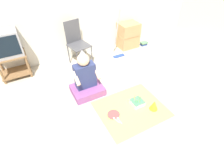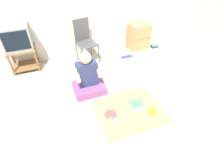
{
  "view_description": "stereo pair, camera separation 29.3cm",
  "coord_description": "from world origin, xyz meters",
  "px_view_note": "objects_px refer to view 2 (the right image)",
  "views": [
    {
      "loc": [
        -1.23,
        -1.72,
        2.21
      ],
      "look_at": [
        -0.14,
        0.27,
        0.35
      ],
      "focal_mm": 28.0,
      "sensor_mm": 36.0,
      "label": 1
    },
    {
      "loc": [
        -0.96,
        -1.85,
        2.21
      ],
      "look_at": [
        -0.14,
        0.27,
        0.35
      ],
      "focal_mm": 28.0,
      "sensor_mm": 36.0,
      "label": 2
    }
  ],
  "objects_px": {
    "paper_plate": "(111,114)",
    "folding_chair": "(85,39)",
    "party_hat_blue": "(153,109)",
    "tv": "(16,38)",
    "cardboard_box_stack": "(139,36)",
    "book_pile": "(154,46)",
    "person_seated": "(88,78)",
    "birthday_cake": "(136,105)",
    "dust_mop": "(126,44)"
  },
  "relations": [
    {
      "from": "tv",
      "to": "folding_chair",
      "type": "xyz_separation_m",
      "value": [
        1.33,
        -0.12,
        -0.19
      ]
    },
    {
      "from": "cardboard_box_stack",
      "to": "birthday_cake",
      "type": "height_order",
      "value": "cardboard_box_stack"
    },
    {
      "from": "party_hat_blue",
      "to": "dust_mop",
      "type": "bearing_deg",
      "value": 78.68
    },
    {
      "from": "cardboard_box_stack",
      "to": "party_hat_blue",
      "type": "distance_m",
      "value": 2.3
    },
    {
      "from": "tv",
      "to": "person_seated",
      "type": "xyz_separation_m",
      "value": [
        1.09,
        -1.2,
        -0.45
      ]
    },
    {
      "from": "paper_plate",
      "to": "folding_chair",
      "type": "bearing_deg",
      "value": 87.43
    },
    {
      "from": "book_pile",
      "to": "paper_plate",
      "type": "distance_m",
      "value": 2.63
    },
    {
      "from": "folding_chair",
      "to": "dust_mop",
      "type": "relative_size",
      "value": 0.84
    },
    {
      "from": "tv",
      "to": "book_pile",
      "type": "relative_size",
      "value": 2.7
    },
    {
      "from": "folding_chair",
      "to": "tv",
      "type": "bearing_deg",
      "value": 174.8
    },
    {
      "from": "birthday_cake",
      "to": "paper_plate",
      "type": "bearing_deg",
      "value": -178.5
    },
    {
      "from": "dust_mop",
      "to": "party_hat_blue",
      "type": "distance_m",
      "value": 1.91
    },
    {
      "from": "tv",
      "to": "paper_plate",
      "type": "bearing_deg",
      "value": -57.19
    },
    {
      "from": "folding_chair",
      "to": "party_hat_blue",
      "type": "xyz_separation_m",
      "value": [
        0.58,
        -2.03,
        -0.45
      ]
    },
    {
      "from": "tv",
      "to": "person_seated",
      "type": "relative_size",
      "value": 0.6
    },
    {
      "from": "person_seated",
      "to": "paper_plate",
      "type": "distance_m",
      "value": 0.8
    },
    {
      "from": "dust_mop",
      "to": "person_seated",
      "type": "relative_size",
      "value": 1.3
    },
    {
      "from": "book_pile",
      "to": "folding_chair",
      "type": "bearing_deg",
      "value": 178.99
    },
    {
      "from": "tv",
      "to": "book_pile",
      "type": "xyz_separation_m",
      "value": [
        3.19,
        -0.15,
        -0.69
      ]
    },
    {
      "from": "tv",
      "to": "person_seated",
      "type": "bearing_deg",
      "value": -47.9
    },
    {
      "from": "person_seated",
      "to": "paper_plate",
      "type": "relative_size",
      "value": 4.21
    },
    {
      "from": "dust_mop",
      "to": "book_pile",
      "type": "height_order",
      "value": "dust_mop"
    },
    {
      "from": "person_seated",
      "to": "paper_plate",
      "type": "height_order",
      "value": "person_seated"
    },
    {
      "from": "person_seated",
      "to": "birthday_cake",
      "type": "distance_m",
      "value": 0.99
    },
    {
      "from": "cardboard_box_stack",
      "to": "person_seated",
      "type": "xyz_separation_m",
      "value": [
        -1.66,
        -1.19,
        -0.04
      ]
    },
    {
      "from": "tv",
      "to": "birthday_cake",
      "type": "relative_size",
      "value": 2.47
    },
    {
      "from": "tv",
      "to": "party_hat_blue",
      "type": "xyz_separation_m",
      "value": [
        1.9,
        -2.15,
        -0.64
      ]
    },
    {
      "from": "book_pile",
      "to": "birthday_cake",
      "type": "xyz_separation_m",
      "value": [
        -1.46,
        -1.77,
        0.0
      ]
    },
    {
      "from": "birthday_cake",
      "to": "paper_plate",
      "type": "xyz_separation_m",
      "value": [
        -0.48,
        -0.01,
        -0.04
      ]
    },
    {
      "from": "paper_plate",
      "to": "book_pile",
      "type": "bearing_deg",
      "value": 42.59
    },
    {
      "from": "cardboard_box_stack",
      "to": "paper_plate",
      "type": "distance_m",
      "value": 2.46
    },
    {
      "from": "cardboard_box_stack",
      "to": "book_pile",
      "type": "relative_size",
      "value": 3.28
    },
    {
      "from": "book_pile",
      "to": "person_seated",
      "type": "xyz_separation_m",
      "value": [
        -2.1,
        -1.05,
        0.24
      ]
    },
    {
      "from": "dust_mop",
      "to": "birthday_cake",
      "type": "distance_m",
      "value": 1.75
    },
    {
      "from": "tv",
      "to": "party_hat_blue",
      "type": "distance_m",
      "value": 2.94
    },
    {
      "from": "book_pile",
      "to": "birthday_cake",
      "type": "distance_m",
      "value": 2.29
    },
    {
      "from": "cardboard_box_stack",
      "to": "paper_plate",
      "type": "relative_size",
      "value": 3.06
    },
    {
      "from": "book_pile",
      "to": "tv",
      "type": "bearing_deg",
      "value": 177.24
    },
    {
      "from": "party_hat_blue",
      "to": "book_pile",
      "type": "bearing_deg",
      "value": 57.27
    },
    {
      "from": "dust_mop",
      "to": "paper_plate",
      "type": "bearing_deg",
      "value": -121.98
    },
    {
      "from": "dust_mop",
      "to": "birthday_cake",
      "type": "xyz_separation_m",
      "value": [
        -0.55,
        -1.64,
        -0.27
      ]
    },
    {
      "from": "tv",
      "to": "folding_chair",
      "type": "bearing_deg",
      "value": -5.2
    },
    {
      "from": "dust_mop",
      "to": "paper_plate",
      "type": "xyz_separation_m",
      "value": [
        -1.03,
        -1.65,
        -0.31
      ]
    },
    {
      "from": "folding_chair",
      "to": "person_seated",
      "type": "height_order",
      "value": "folding_chair"
    },
    {
      "from": "tv",
      "to": "party_hat_blue",
      "type": "height_order",
      "value": "tv"
    },
    {
      "from": "party_hat_blue",
      "to": "person_seated",
      "type": "bearing_deg",
      "value": 130.89
    },
    {
      "from": "person_seated",
      "to": "party_hat_blue",
      "type": "xyz_separation_m",
      "value": [
        0.82,
        -0.94,
        -0.19
      ]
    },
    {
      "from": "book_pile",
      "to": "paper_plate",
      "type": "xyz_separation_m",
      "value": [
        -1.94,
        -1.78,
        -0.03
      ]
    },
    {
      "from": "book_pile",
      "to": "paper_plate",
      "type": "relative_size",
      "value": 0.93
    },
    {
      "from": "birthday_cake",
      "to": "party_hat_blue",
      "type": "xyz_separation_m",
      "value": [
        0.18,
        -0.22,
        0.05
      ]
    }
  ]
}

